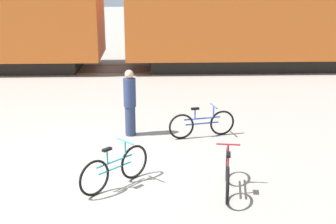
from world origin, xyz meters
name	(u,v)px	position (x,y,z in m)	size (l,w,h in m)	color
ground_plane	(81,171)	(0.00, 0.00, 0.00)	(80.00, 80.00, 0.00)	gray
freight_train	(113,4)	(0.00, 10.16, 2.66)	(25.17, 3.09, 5.12)	black
rail_near	(114,72)	(0.00, 9.44, 0.01)	(37.17, 0.07, 0.01)	#4C4238
rail_far	(117,65)	(0.00, 10.88, 0.01)	(37.17, 0.07, 0.01)	#4C4238
bicycle_teal	(115,169)	(0.79, -0.71, 0.37)	(1.26, 1.26, 0.88)	black
bicycle_blue	(202,124)	(2.77, 1.98, 0.35)	(1.70, 0.52, 0.81)	black
bicycle_maroon	(227,173)	(2.94, -0.99, 0.37)	(0.46, 1.65, 0.87)	black
person_in_navy	(130,103)	(0.97, 2.18, 0.86)	(0.31, 0.31, 1.70)	#283351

